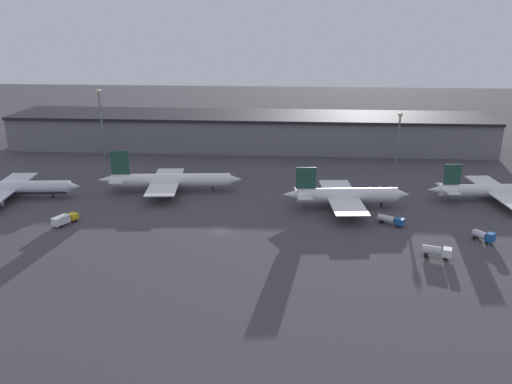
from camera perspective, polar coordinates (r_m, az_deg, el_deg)
The scene contains 12 objects.
ground at distance 134.23m, azimuth -4.08°, elevation -4.45°, with size 600.00×600.00×0.00m, color #423F44.
terminal_building at distance 218.70m, azimuth -0.84°, elevation 6.99°, with size 204.11×29.39×14.70m.
airplane_0 at distance 174.74m, azimuth -26.43°, elevation 0.44°, with size 44.91×33.44×13.58m.
airplane_1 at distance 165.07m, azimuth -9.81°, elevation 1.29°, with size 46.95×29.64×13.86m.
airplane_2 at distance 150.98m, azimuth 10.23°, elevation -0.42°, with size 38.59×31.89×12.71m.
airplane_3 at distance 172.86m, azimuth 26.46°, elevation 0.16°, with size 48.71×32.05×11.84m.
service_vehicle_0 at distance 139.54m, azimuth 24.59°, elevation -4.58°, with size 4.79×5.62×3.01m.
service_vehicle_1 at distance 126.38m, azimuth 19.93°, elevation -6.37°, with size 6.95×4.06×2.81m.
service_vehicle_2 at distance 142.00m, azimuth 15.13°, elevation -3.07°, with size 7.11×5.36×2.52m.
service_vehicle_3 at distance 146.98m, azimuth -21.07°, elevation -2.92°, with size 5.45×7.65×2.75m.
lamp_post_0 at distance 212.15m, azimuth -17.32°, elevation 8.44°, with size 1.80×1.80×27.37m.
lamp_post_1 at distance 203.28m, azimuth 16.04°, elevation 6.87°, with size 1.80×1.80×19.56m.
Camera 1 is at (18.05, -121.63, 53.83)m, focal length 35.00 mm.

